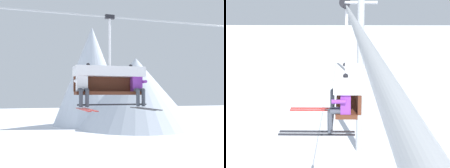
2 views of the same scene
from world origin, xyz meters
The scene contains 5 objects.
lift_tower_near centered at (-8.32, -0.02, 4.23)m, with size 0.36×1.88×8.12m.
lift_cable centered at (0.42, -0.80, 7.84)m, with size 19.48×0.05×0.05m.
chairlift_chair centered at (0.93, -0.73, 6.05)m, with size 2.13×0.74×2.72m.
skier_white centered at (0.08, -0.94, 5.77)m, with size 0.48×1.70×1.34m.
skier_purple centered at (1.78, -0.94, 5.77)m, with size 0.48×1.70×1.34m.
Camera 2 is at (8.94, -0.88, 8.00)m, focal length 55.00 mm.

